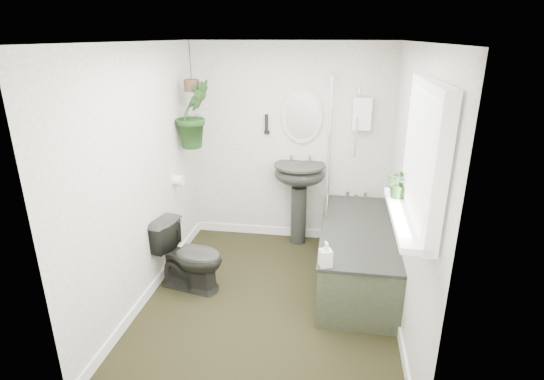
# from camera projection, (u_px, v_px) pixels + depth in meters

# --- Properties ---
(floor) EXTENTS (2.30, 2.80, 0.02)m
(floor) POSITION_uv_depth(u_px,v_px,m) (270.00, 301.00, 4.00)
(floor) COLOR black
(floor) RESTS_ON ground
(ceiling) EXTENTS (2.30, 2.80, 0.02)m
(ceiling) POSITION_uv_depth(u_px,v_px,m) (269.00, 41.00, 3.21)
(ceiling) COLOR white
(ceiling) RESTS_ON ground
(wall_back) EXTENTS (2.30, 0.02, 2.30)m
(wall_back) POSITION_uv_depth(u_px,v_px,m) (289.00, 145.00, 4.91)
(wall_back) COLOR white
(wall_back) RESTS_ON ground
(wall_front) EXTENTS (2.30, 0.02, 2.30)m
(wall_front) POSITION_uv_depth(u_px,v_px,m) (227.00, 270.00, 2.30)
(wall_front) COLOR white
(wall_front) RESTS_ON ground
(wall_left) EXTENTS (0.02, 2.80, 2.30)m
(wall_left) POSITION_uv_depth(u_px,v_px,m) (141.00, 178.00, 3.78)
(wall_left) COLOR white
(wall_left) RESTS_ON ground
(wall_right) EXTENTS (0.02, 2.80, 2.30)m
(wall_right) POSITION_uv_depth(u_px,v_px,m) (410.00, 192.00, 3.43)
(wall_right) COLOR white
(wall_right) RESTS_ON ground
(skirting) EXTENTS (2.30, 2.80, 0.10)m
(skirting) POSITION_uv_depth(u_px,v_px,m) (269.00, 295.00, 3.98)
(skirting) COLOR white
(skirting) RESTS_ON floor
(bathtub) EXTENTS (0.72, 1.72, 0.58)m
(bathtub) POSITION_uv_depth(u_px,v_px,m) (356.00, 254.00, 4.25)
(bathtub) COLOR black
(bathtub) RESTS_ON floor
(bath_screen) EXTENTS (0.04, 0.72, 1.40)m
(bath_screen) POSITION_uv_depth(u_px,v_px,m) (329.00, 144.00, 4.41)
(bath_screen) COLOR silver
(bath_screen) RESTS_ON bathtub
(shower_box) EXTENTS (0.20, 0.10, 0.35)m
(shower_box) POSITION_uv_depth(u_px,v_px,m) (362.00, 114.00, 4.59)
(shower_box) COLOR white
(shower_box) RESTS_ON wall_back
(oval_mirror) EXTENTS (0.46, 0.03, 0.62)m
(oval_mirror) POSITION_uv_depth(u_px,v_px,m) (302.00, 116.00, 4.73)
(oval_mirror) COLOR beige
(oval_mirror) RESTS_ON wall_back
(wall_sconce) EXTENTS (0.04, 0.04, 0.22)m
(wall_sconce) POSITION_uv_depth(u_px,v_px,m) (267.00, 124.00, 4.82)
(wall_sconce) COLOR black
(wall_sconce) RESTS_ON wall_back
(toilet_roll_holder) EXTENTS (0.11, 0.11, 0.11)m
(toilet_roll_holder) POSITION_uv_depth(u_px,v_px,m) (178.00, 180.00, 4.50)
(toilet_roll_holder) COLOR white
(toilet_roll_holder) RESTS_ON wall_left
(window_recess) EXTENTS (0.08, 1.00, 0.90)m
(window_recess) POSITION_uv_depth(u_px,v_px,m) (424.00, 155.00, 2.62)
(window_recess) COLOR white
(window_recess) RESTS_ON wall_right
(window_sill) EXTENTS (0.18, 1.00, 0.04)m
(window_sill) POSITION_uv_depth(u_px,v_px,m) (405.00, 216.00, 2.78)
(window_sill) COLOR white
(window_sill) RESTS_ON wall_right
(window_blinds) EXTENTS (0.01, 0.86, 0.76)m
(window_blinds) POSITION_uv_depth(u_px,v_px,m) (417.00, 155.00, 2.63)
(window_blinds) COLOR white
(window_blinds) RESTS_ON wall_right
(toilet) EXTENTS (0.74, 0.52, 0.69)m
(toilet) POSITION_uv_depth(u_px,v_px,m) (190.00, 256.00, 4.10)
(toilet) COLOR black
(toilet) RESTS_ON floor
(pedestal_sink) EXTENTS (0.59, 0.50, 0.99)m
(pedestal_sink) POSITION_uv_depth(u_px,v_px,m) (299.00, 204.00, 4.96)
(pedestal_sink) COLOR black
(pedestal_sink) RESTS_ON floor
(sill_plant) EXTENTS (0.24, 0.22, 0.23)m
(sill_plant) POSITION_uv_depth(u_px,v_px,m) (400.00, 183.00, 3.01)
(sill_plant) COLOR black
(sill_plant) RESTS_ON window_sill
(hanging_plant) EXTENTS (0.50, 0.51, 0.72)m
(hanging_plant) POSITION_uv_depth(u_px,v_px,m) (194.00, 114.00, 4.49)
(hanging_plant) COLOR black
(hanging_plant) RESTS_ON ceiling
(soap_bottle) EXTENTS (0.12, 0.12, 0.21)m
(soap_bottle) POSITION_uv_depth(u_px,v_px,m) (326.00, 254.00, 3.42)
(soap_bottle) COLOR black
(soap_bottle) RESTS_ON bathtub
(hanging_pot) EXTENTS (0.16, 0.16, 0.12)m
(hanging_pot) POSITION_uv_depth(u_px,v_px,m) (192.00, 85.00, 4.39)
(hanging_pot) COLOR #403020
(hanging_pot) RESTS_ON ceiling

